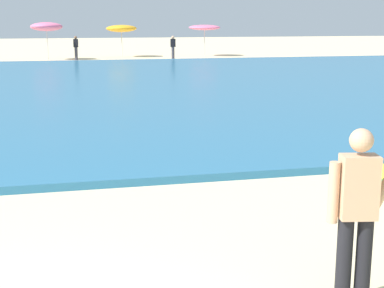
{
  "coord_description": "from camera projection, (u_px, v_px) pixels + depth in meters",
  "views": [
    {
      "loc": [
        0.64,
        -3.67,
        2.7
      ],
      "look_at": [
        2.27,
        3.41,
        1.1
      ],
      "focal_mm": 53.45,
      "sensor_mm": 36.0,
      "label": 1
    }
  ],
  "objects": [
    {
      "name": "beachgoer_near_row_right",
      "position": [
        173.0,
        47.0,
        38.39
      ],
      "size": [
        0.32,
        0.2,
        1.58
      ],
      "color": "#383842",
      "rests_on": "ground"
    },
    {
      "name": "beach_umbrella_4",
      "position": [
        204.0,
        28.0,
        41.52
      ],
      "size": [
        2.29,
        2.3,
        2.28
      ],
      "color": "beige",
      "rests_on": "ground"
    },
    {
      "name": "beach_umbrella_3",
      "position": [
        121.0,
        29.0,
        40.48
      ],
      "size": [
        2.16,
        2.17,
        2.3
      ],
      "color": "beige",
      "rests_on": "ground"
    },
    {
      "name": "beachgoer_near_row_left",
      "position": [
        76.0,
        47.0,
        37.92
      ],
      "size": [
        0.32,
        0.2,
        1.58
      ],
      "color": "#383842",
      "rests_on": "ground"
    },
    {
      "name": "sea",
      "position": [
        44.0,
        88.0,
        22.28
      ],
      "size": [
        120.0,
        28.0,
        0.14
      ],
      "primitive_type": "cube",
      "color": "teal",
      "rests_on": "ground"
    },
    {
      "name": "beach_umbrella_2",
      "position": [
        46.0,
        27.0,
        37.57
      ],
      "size": [
        2.09,
        2.11,
        2.51
      ],
      "color": "beige",
      "rests_on": "ground"
    },
    {
      "name": "surfer_with_board",
      "position": [
        382.0,
        202.0,
        5.31
      ],
      "size": [
        1.15,
        2.81,
        1.73
      ],
      "color": "black",
      "rests_on": "ground"
    }
  ]
}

